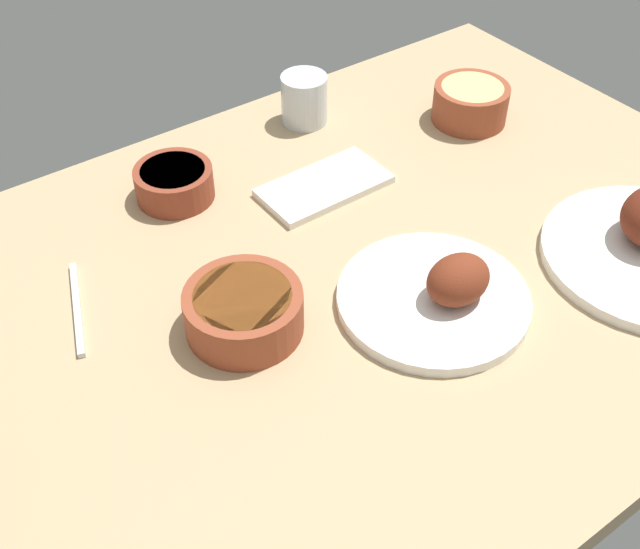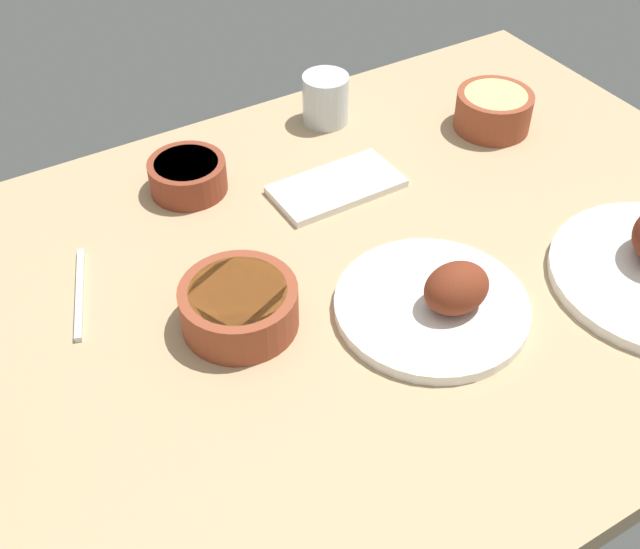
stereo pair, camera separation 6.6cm
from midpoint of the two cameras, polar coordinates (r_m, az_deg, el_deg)
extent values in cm
cube|color=tan|center=(106.28, -1.78, -1.63)|extent=(140.00, 90.00, 4.00)
cylinder|color=white|center=(102.47, 6.30, -1.84)|extent=(24.90, 24.90, 1.60)
ellipsoid|color=maroon|center=(100.01, 8.04, -0.44)|extent=(8.72, 6.85, 6.38)
cylinder|color=brown|center=(98.18, -7.42, -2.71)|extent=(14.78, 14.78, 5.81)
cylinder|color=brown|center=(96.50, -7.55, -1.71)|extent=(12.12, 12.12, 1.00)
cylinder|color=brown|center=(120.72, -11.99, 6.40)|extent=(11.65, 11.65, 4.94)
cylinder|color=#9E3314|center=(119.59, -12.12, 7.16)|extent=(9.55, 9.55, 1.00)
cylinder|color=brown|center=(137.42, 9.37, 12.00)|extent=(12.54, 12.54, 6.29)
cylinder|color=#DBCC7A|center=(136.11, 9.50, 12.95)|extent=(10.29, 10.29, 1.00)
cylinder|color=silver|center=(134.99, -2.58, 12.44)|extent=(7.74, 7.74, 8.30)
cube|color=white|center=(120.72, -1.27, 6.34)|extent=(19.64, 10.24, 1.20)
cube|color=silver|center=(106.98, -18.76, -2.34)|extent=(6.54, 16.28, 0.80)
camera|label=1|loc=(0.03, -91.83, -1.70)|focal=44.55mm
camera|label=2|loc=(0.03, 88.17, 1.70)|focal=44.55mm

